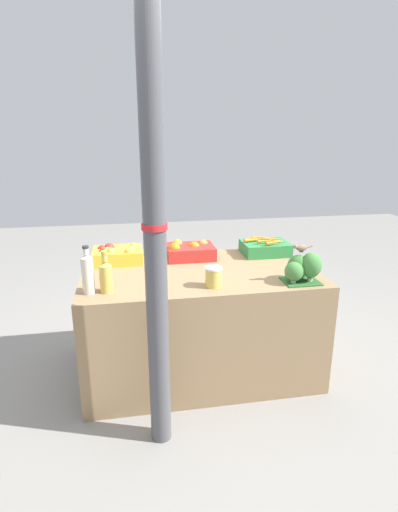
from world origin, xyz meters
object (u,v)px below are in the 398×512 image
(juice_bottle_cloudy, at_px, (88,273))
(sparrow_bird, at_px, (301,248))
(pickle_jar, at_px, (214,277))
(support_pole, at_px, (155,248))
(carrot_crate, at_px, (265,247))
(juice_bottle_golden, at_px, (106,276))
(apple_crate, at_px, (118,254))
(orange_crate, at_px, (190,251))
(broccoli_pile, at_px, (301,268))

(juice_bottle_cloudy, relative_size, sparrow_bird, 2.10)
(pickle_jar, bearing_deg, support_pole, -136.69)
(carrot_crate, relative_size, juice_bottle_cloudy, 1.22)
(carrot_crate, relative_size, juice_bottle_golden, 1.39)
(apple_crate, distance_m, juice_bottle_cloudy, 0.60)
(juice_bottle_golden, bearing_deg, orange_crate, 44.73)
(broccoli_pile, bearing_deg, sparrow_bird, 136.21)
(orange_crate, bearing_deg, juice_bottle_golden, -135.27)
(carrot_crate, bearing_deg, juice_bottle_golden, -153.91)
(support_pole, distance_m, apple_crate, 1.01)
(juice_bottle_golden, height_order, pickle_jar, juice_bottle_golden)
(orange_crate, relative_size, pickle_jar, 2.82)
(apple_crate, height_order, carrot_crate, carrot_crate)
(apple_crate, xyz_separation_m, juice_bottle_cloudy, (-0.16, -0.57, 0.07))
(support_pole, distance_m, juice_bottle_cloudy, 0.57)
(broccoli_pile, bearing_deg, juice_bottle_golden, 178.14)
(juice_bottle_golden, bearing_deg, carrot_crate, 26.09)
(broccoli_pile, xyz_separation_m, pickle_jar, (-0.55, 0.01, -0.03))
(juice_bottle_golden, bearing_deg, support_pole, -54.03)
(orange_crate, bearing_deg, support_pole, -108.35)
(support_pole, relative_size, sparrow_bird, 16.24)
(broccoli_pile, height_order, juice_bottle_cloudy, juice_bottle_cloudy)
(apple_crate, xyz_separation_m, orange_crate, (0.52, 0.00, -0.00))
(apple_crate, xyz_separation_m, juice_bottle_golden, (-0.06, -0.57, 0.05))
(broccoli_pile, distance_m, juice_bottle_golden, 1.19)
(carrot_crate, height_order, pickle_jar, carrot_crate)
(sparrow_bird, bearing_deg, pickle_jar, -8.24)
(orange_crate, relative_size, carrot_crate, 1.00)
(pickle_jar, bearing_deg, sparrow_bird, -0.67)
(carrot_crate, height_order, juice_bottle_cloudy, juice_bottle_cloudy)
(support_pole, bearing_deg, broccoli_pile, 19.77)
(broccoli_pile, bearing_deg, carrot_crate, 91.94)
(carrot_crate, distance_m, juice_bottle_golden, 1.30)
(orange_crate, height_order, sparrow_bird, sparrow_bird)
(support_pole, relative_size, juice_bottle_cloudy, 7.75)
(broccoli_pile, relative_size, juice_bottle_cloudy, 0.83)
(pickle_jar, bearing_deg, orange_crate, 95.01)
(support_pole, bearing_deg, juice_bottle_cloudy, 134.87)
(carrot_crate, height_order, broccoli_pile, broccoli_pile)
(juice_bottle_cloudy, height_order, sparrow_bird, juice_bottle_cloudy)
(broccoli_pile, xyz_separation_m, juice_bottle_cloudy, (-1.29, 0.04, 0.03))
(support_pole, bearing_deg, pickle_jar, 43.31)
(juice_bottle_golden, relative_size, pickle_jar, 2.03)
(apple_crate, distance_m, carrot_crate, 1.11)
(broccoli_pile, distance_m, pickle_jar, 0.55)
(support_pole, xyz_separation_m, juice_bottle_golden, (-0.27, 0.37, -0.25))
(pickle_jar, bearing_deg, juice_bottle_golden, 177.84)
(pickle_jar, height_order, sparrow_bird, sparrow_bird)
(support_pole, distance_m, broccoli_pile, 1.01)
(broccoli_pile, height_order, sparrow_bird, sparrow_bird)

